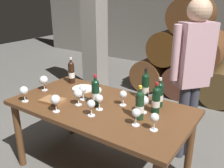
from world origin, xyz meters
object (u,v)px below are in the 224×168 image
Objects in this scene: wine_glass_9 at (83,90)px; wine_bottle_3 at (96,92)px; wine_glass_2 at (136,114)px; wine_glass_3 at (55,100)px; dining_table at (100,114)px; wine_bottle_4 at (156,100)px; serving_plate at (83,88)px; wine_bottle_5 at (145,86)px; wine_bottle_1 at (140,105)px; wine_glass_1 at (24,91)px; wine_glass_0 at (44,80)px; wine_glass_4 at (98,91)px; sommelier_presenting at (193,68)px; tasting_notebook at (53,101)px; wine_glass_5 at (99,99)px; wine_bottle_0 at (71,72)px; wine_glass_10 at (144,101)px; wine_glass_7 at (78,94)px; wine_glass_8 at (91,105)px; wine_bottle_2 at (159,94)px; wine_glass_6 at (123,95)px; wine_glass_11 at (155,118)px.

wine_bottle_3 is at bearing -9.70° from wine_glass_9.
wine_glass_3 is (-0.70, -0.18, 0.01)m from wine_glass_2.
dining_table is 0.56m from wine_bottle_4.
wine_bottle_5 is at bearing 11.01° from serving_plate.
wine_glass_1 is (-1.09, -0.31, -0.02)m from wine_bottle_1.
wine_glass_3 is (0.48, -0.29, -0.00)m from wine_glass_0.
wine_bottle_3 reaches higher than wine_glass_1.
wine_glass_3 reaches higher than serving_plate.
wine_glass_9 is (-0.14, -0.06, -0.00)m from wine_glass_4.
sommelier_presenting reaches higher than wine_glass_0.
tasting_notebook is (-0.39, -0.18, -0.12)m from wine_bottle_3.
wine_glass_2 is 0.66× the size of tasting_notebook.
wine_bottle_5 is 2.04× the size of wine_glass_1.
wine_glass_4 is 1.01× the size of wine_glass_5.
wine_glass_4 is (0.17, 0.39, -0.01)m from wine_glass_3.
wine_glass_3 is at bearing -128.37° from sommelier_presenting.
wine_bottle_4 reaches higher than wine_glass_9.
wine_bottle_0 is 1.89× the size of wine_glass_10.
wine_bottle_0 is at bearing 157.72° from wine_glass_2.
wine_bottle_0 reaches higher than wine_glass_5.
serving_plate is at bearing 150.54° from dining_table.
sommelier_presenting is (0.85, 1.08, 0.17)m from wine_glass_3.
wine_glass_1 is 0.71× the size of tasting_notebook.
wine_glass_0 is (-1.22, -0.18, -0.01)m from wine_bottle_4.
wine_glass_10 is at bearing 25.15° from wine_glass_5.
wine_glass_1 is 0.71m from wine_glass_4.
wine_glass_7 is 1.17m from sommelier_presenting.
wine_bottle_1 is 1.13m from wine_glass_1.
dining_table is 11.51× the size of wine_glass_8.
wine_bottle_4 is at bearing 32.90° from wine_glass_3.
wine_bottle_2 is 1.91× the size of wine_glass_6.
wine_bottle_0 is 1.38× the size of tasting_notebook.
wine_bottle_5 is 0.61m from wine_glass_8.
wine_bottle_2 is 0.93× the size of wine_bottle_3.
dining_table is 0.48m from tasting_notebook.
wine_bottle_0 is at bearing 151.48° from wine_bottle_3.
wine_bottle_2 is 0.44m from wine_glass_11.
wine_bottle_4 is 0.71m from wine_glass_7.
wine_bottle_2 reaches higher than dining_table.
wine_bottle_4 is at bearing 112.76° from wine_glass_11.
wine_glass_4 is (0.57, -0.24, -0.03)m from wine_bottle_0.
wine_bottle_3 is at bearing -148.51° from wine_bottle_2.
wine_glass_3 is (-0.53, -0.68, -0.02)m from wine_bottle_5.
wine_glass_5 is at bearing 171.13° from wine_glass_2.
wine_glass_9 is 0.09× the size of sommelier_presenting.
wine_bottle_5 is (0.28, 0.36, 0.23)m from dining_table.
wine_glass_11 is at bearing -9.54° from wine_bottle_3.
sommelier_presenting is at bearing 45.13° from wine_glass_4.
wine_glass_7 is at bearing -134.18° from wine_bottle_5.
wine_glass_6 is 0.23m from wine_glass_10.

